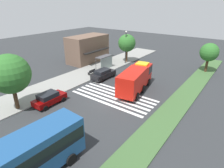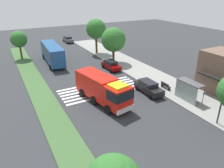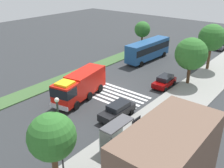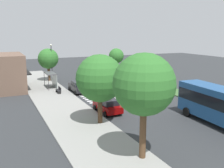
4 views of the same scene
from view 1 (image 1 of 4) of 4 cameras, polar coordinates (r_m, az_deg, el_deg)
ground_plane at (r=25.37m, az=-1.58°, el=-5.05°), size 120.00×120.00×0.00m
sidewalk at (r=31.56m, az=-15.27°, el=0.18°), size 60.00×5.92×0.14m
median_strip at (r=21.99m, az=15.43°, el=-10.73°), size 60.00×3.00×0.14m
crosswalk at (r=26.45m, az=0.50°, el=-3.76°), size 4.95×11.78×0.01m
fire_truck at (r=27.88m, az=7.36°, el=1.91°), size 9.25×4.23×3.45m
parked_car_mid at (r=25.43m, az=-18.59°, el=-4.16°), size 4.35×2.17×1.64m
parked_car_east at (r=32.20m, az=-2.66°, el=3.07°), size 4.79×2.09×1.72m
transit_bus at (r=15.22m, az=-27.92°, el=-20.82°), size 10.77×3.24×3.66m
bus_stop_shelter at (r=36.77m, az=-2.07°, el=7.34°), size 3.50×1.40×2.46m
bench_near_shelter at (r=34.27m, az=-6.18°, el=3.71°), size 1.60×0.50×0.90m
street_lamp at (r=39.89m, az=4.20°, el=11.85°), size 0.36×0.36×6.78m
storefront_building at (r=42.13m, az=-7.38°, el=10.60°), size 9.22×5.41×5.67m
sidewalk_tree_west at (r=24.47m, az=-28.64°, el=2.67°), size 4.63×4.63×6.81m
sidewalk_tree_center at (r=40.96m, az=4.55°, el=12.30°), size 3.71×3.71×5.95m
median_tree_west at (r=38.82m, az=27.52°, el=8.55°), size 3.30×3.30×5.38m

